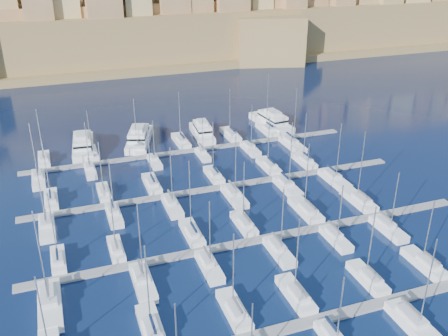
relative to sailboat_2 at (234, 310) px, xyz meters
name	(u,v)px	position (x,y,z in m)	size (l,w,h in m)	color
ground	(237,209)	(11.39, 28.63, -0.74)	(600.00, 600.00, 0.00)	#050B31
pontoon_near	(322,319)	(11.39, -5.37, -0.54)	(84.00, 2.00, 0.40)	slate
pontoon_mid_near	(261,239)	(11.39, 16.63, -0.54)	(84.00, 2.00, 0.40)	slate
pontoon_mid_far	(221,187)	(11.39, 38.63, -0.54)	(84.00, 2.00, 0.40)	slate
pontoon_far	(192,150)	(11.39, 60.63, -0.54)	(84.00, 2.00, 0.40)	slate
sailboat_1	(152,329)	(-12.12, 0.28, 0.01)	(2.86, 9.52, 14.34)	white
sailboat_2	(234,310)	(0.00, 0.00, 0.00)	(2.69, 8.96, 13.75)	white
sailboat_3	(296,295)	(10.03, 0.09, 0.00)	(2.74, 9.14, 14.01)	white
sailboat_4	(368,278)	(22.65, -0.14, 0.00)	(2.60, 8.68, 13.75)	white
sailboat_5	(425,264)	(33.80, 0.03, -0.01)	(2.71, 9.02, 12.66)	white
sailboat_10	(415,325)	(22.69, -11.40, 0.03)	(3.10, 10.32, 15.68)	white
sailboat_12	(58,260)	(-23.44, 21.44, -0.01)	(2.35, 7.82, 13.55)	white
sailboat_13	(116,249)	(-13.81, 21.41, -0.02)	(2.33, 7.76, 12.34)	white
sailboat_14	(192,233)	(0.05, 22.02, 0.01)	(2.70, 8.99, 15.26)	white
sailboat_15	(244,224)	(10.23, 21.81, 0.00)	(2.57, 8.58, 13.63)	white
sailboat_16	(306,210)	(23.71, 22.55, 0.02)	(3.02, 10.07, 14.93)	white
sailboat_17	(359,200)	(35.92, 22.51, 0.03)	(3.00, 9.99, 15.87)	white
sailboat_18	(50,305)	(-25.18, 10.19, 0.05)	(3.35, 11.16, 17.29)	white
sailboat_19	(143,282)	(-11.23, 10.94, 0.02)	(2.89, 9.62, 15.25)	white
sailboat_20	(209,266)	(-0.11, 11.39, 0.00)	(2.62, 8.72, 13.43)	white
sailboat_21	(279,251)	(12.57, 11.41, -0.01)	(2.60, 8.66, 13.35)	white
sailboat_22	(336,238)	(23.90, 11.68, -0.02)	(2.44, 8.12, 11.96)	white
sailboat_23	(388,228)	(34.87, 11.31, -0.01)	(2.66, 8.88, 12.83)	white
sailboat_24	(51,200)	(-23.73, 43.96, 0.00)	(2.66, 8.87, 13.96)	white
sailboat_25	(104,193)	(-13.08, 43.57, -0.02)	(2.42, 8.07, 12.40)	white
sailboat_26	(152,184)	(-2.63, 44.19, 0.01)	(2.80, 9.33, 14.25)	white
sailboat_27	(214,175)	(11.63, 43.77, 0.00)	(2.55, 8.50, 13.63)	white
sailboat_28	(269,166)	(25.37, 44.11, 0.00)	(2.76, 9.19, 13.09)	white
sailboat_29	(304,161)	(34.74, 43.97, -0.01)	(2.67, 8.90, 13.01)	white
sailboat_30	(47,227)	(-24.90, 33.04, 0.01)	(2.82, 9.41, 14.34)	white
sailboat_31	(114,215)	(-12.42, 33.44, -0.01)	(2.58, 8.61, 13.22)	white
sailboat_32	(172,206)	(-0.85, 33.27, 0.00)	(2.69, 8.96, 13.93)	white
sailboat_33	(234,196)	(12.41, 32.87, 0.02)	(2.93, 9.77, 15.64)	white
sailboat_34	(287,187)	(24.78, 32.96, 0.02)	(2.88, 9.59, 15.98)	white
sailboat_35	(334,179)	(36.30, 32.77, 0.01)	(2.99, 9.97, 14.39)	white
sailboat_36	(44,160)	(-24.55, 66.00, 0.00)	(2.69, 8.96, 13.62)	white
sailboat_37	(92,153)	(-13.17, 65.99, -0.01)	(2.68, 8.94, 12.10)	white
sailboat_38	(138,147)	(-1.65, 66.12, 0.00)	(2.76, 9.20, 13.81)	white
sailboat_39	(181,141)	(10.05, 66.48, 0.01)	(2.98, 9.94, 14.33)	white
sailboat_40	(231,135)	(24.06, 66.47, 0.01)	(2.97, 9.92, 13.84)	white
sailboat_41	(267,130)	(35.10, 66.58, 0.03)	(3.04, 10.14, 16.75)	white
sailboat_42	(39,179)	(-25.99, 55.08, 0.01)	(2.80, 9.34, 14.44)	white
sailboat_43	(90,171)	(-14.63, 55.82, -0.01)	(2.35, 7.83, 13.08)	white
sailboat_44	(155,161)	(0.56, 55.90, -0.03)	(2.30, 7.66, 11.55)	white
sailboat_45	(203,154)	(12.76, 56.06, -0.04)	(2.20, 7.35, 10.66)	white
sailboat_46	(250,149)	(25.33, 55.46, -0.01)	(2.57, 8.56, 13.16)	white
sailboat_47	(292,144)	(36.81, 54.48, 0.04)	(3.17, 10.56, 16.36)	white
motor_yacht_a	(83,145)	(-14.86, 70.23, 0.99)	(6.61, 17.25, 5.25)	white
motor_yacht_b	(139,137)	(-0.34, 70.46, 0.99)	(10.45, 18.04, 5.25)	white
motor_yacht_c	(202,131)	(16.72, 69.07, 0.99)	(5.54, 14.75, 5.25)	white
motor_yacht_d	(272,121)	(38.21, 70.52, 0.99)	(7.08, 17.92, 5.25)	white
fortified_city	(115,22)	(11.21, 183.90, 14.00)	(460.00, 108.95, 59.52)	brown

